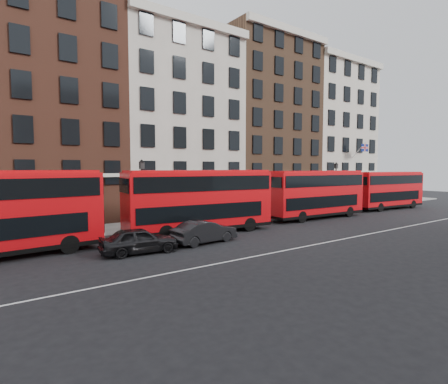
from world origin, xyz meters
TOP-DOWN VIEW (x-y plane):
  - ground at (0.00, 0.00)m, footprint 120.00×120.00m
  - pavement at (0.00, 10.50)m, footprint 80.00×5.00m
  - kerb at (0.00, 8.00)m, footprint 80.00×0.30m
  - road_centre_line at (0.00, -2.00)m, footprint 70.00×0.12m
  - building_terrace at (-0.31, 17.88)m, footprint 64.00×11.95m
  - bus_b at (-4.07, 5.49)m, footprint 11.25×3.72m
  - bus_c at (8.87, 5.48)m, footprint 10.90×3.09m
  - bus_d at (21.54, 5.49)m, footprint 10.48×3.28m
  - car_rear at (-10.04, 2.35)m, footprint 4.50×2.18m
  - car_front at (-5.59, 2.49)m, footprint 4.56×1.96m
  - lamp_post_left at (-6.98, 9.18)m, footprint 0.44×0.44m
  - lamp_post_right at (16.98, 9.24)m, footprint 0.44×0.44m
  - traffic_light at (24.30, 8.10)m, footprint 0.25×0.45m
  - iron_railings at (0.00, 12.70)m, footprint 6.60×0.06m

SIDE VIEW (x-z plane):
  - ground at x=0.00m, z-range 0.00..0.00m
  - road_centre_line at x=0.00m, z-range 0.00..0.01m
  - pavement at x=0.00m, z-range 0.00..0.15m
  - kerb at x=0.00m, z-range 0.00..0.16m
  - iron_railings at x=0.00m, z-range 0.15..1.15m
  - car_front at x=-5.59m, z-range 0.00..1.46m
  - car_rear at x=-10.04m, z-range 0.00..1.48m
  - bus_d at x=21.54m, z-range 0.16..4.49m
  - bus_c at x=8.87m, z-range 0.16..4.70m
  - traffic_light at x=24.30m, z-range 0.81..4.08m
  - bus_b at x=-4.07m, z-range 0.17..4.81m
  - lamp_post_left at x=-6.98m, z-range 0.42..5.74m
  - lamp_post_right at x=16.98m, z-range 0.42..5.74m
  - building_terrace at x=-0.31m, z-range -0.76..21.24m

